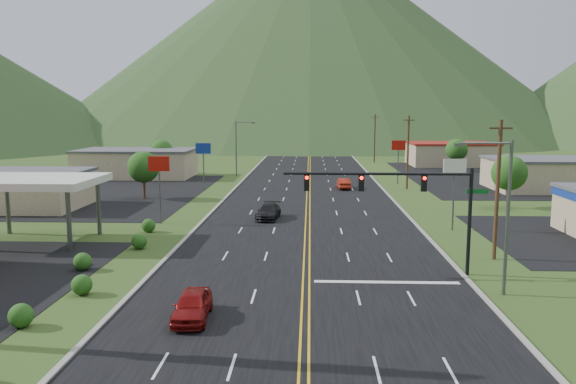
{
  "coord_description": "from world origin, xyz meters",
  "views": [
    {
      "loc": [
        0.21,
        -21.92,
        10.56
      ],
      "look_at": [
        -1.46,
        20.18,
        4.5
      ],
      "focal_mm": 35.0,
      "sensor_mm": 36.0,
      "label": 1
    }
  ],
  "objects_px": {
    "streetlight_west": "(238,144)",
    "car_dark_mid": "(268,212)",
    "gas_canopy": "(34,183)",
    "traffic_signal": "(408,194)",
    "car_red_far": "(344,184)",
    "streetlight_east": "(503,207)",
    "car_red_near": "(192,306)"
  },
  "relations": [
    {
      "from": "streetlight_west",
      "to": "car_red_far",
      "type": "relative_size",
      "value": 2.04
    },
    {
      "from": "gas_canopy",
      "to": "car_red_near",
      "type": "xyz_separation_m",
      "value": [
        16.24,
        -16.68,
        -4.14
      ]
    },
    {
      "from": "traffic_signal",
      "to": "car_dark_mid",
      "type": "height_order",
      "value": "traffic_signal"
    },
    {
      "from": "streetlight_east",
      "to": "traffic_signal",
      "type": "bearing_deg",
      "value": 139.61
    },
    {
      "from": "traffic_signal",
      "to": "car_red_far",
      "type": "height_order",
      "value": "traffic_signal"
    },
    {
      "from": "streetlight_west",
      "to": "car_dark_mid",
      "type": "relative_size",
      "value": 1.83
    },
    {
      "from": "car_dark_mid",
      "to": "car_red_near",
      "type": "bearing_deg",
      "value": -88.22
    },
    {
      "from": "streetlight_east",
      "to": "car_red_near",
      "type": "bearing_deg",
      "value": -164.56
    },
    {
      "from": "traffic_signal",
      "to": "streetlight_west",
      "type": "xyz_separation_m",
      "value": [
        -18.16,
        56.0,
        -0.15
      ]
    },
    {
      "from": "streetlight_east",
      "to": "gas_canopy",
      "type": "relative_size",
      "value": 0.9
    },
    {
      "from": "gas_canopy",
      "to": "car_red_near",
      "type": "height_order",
      "value": "gas_canopy"
    },
    {
      "from": "streetlight_east",
      "to": "car_red_near",
      "type": "height_order",
      "value": "streetlight_east"
    },
    {
      "from": "streetlight_west",
      "to": "car_dark_mid",
      "type": "xyz_separation_m",
      "value": [
        7.79,
        -37.49,
        -4.47
      ]
    },
    {
      "from": "car_dark_mid",
      "to": "gas_canopy",
      "type": "bearing_deg",
      "value": -144.17
    },
    {
      "from": "traffic_signal",
      "to": "gas_canopy",
      "type": "height_order",
      "value": "traffic_signal"
    },
    {
      "from": "gas_canopy",
      "to": "traffic_signal",
      "type": "bearing_deg",
      "value": -15.7
    },
    {
      "from": "streetlight_west",
      "to": "gas_canopy",
      "type": "relative_size",
      "value": 0.9
    },
    {
      "from": "streetlight_east",
      "to": "car_dark_mid",
      "type": "height_order",
      "value": "streetlight_east"
    },
    {
      "from": "streetlight_east",
      "to": "car_red_far",
      "type": "xyz_separation_m",
      "value": [
        -6.36,
        44.68,
        -4.45
      ]
    },
    {
      "from": "car_dark_mid",
      "to": "streetlight_west",
      "type": "bearing_deg",
      "value": 107.44
    },
    {
      "from": "gas_canopy",
      "to": "car_red_far",
      "type": "xyz_separation_m",
      "value": [
        26.82,
        32.68,
        -4.14
      ]
    },
    {
      "from": "streetlight_west",
      "to": "car_red_near",
      "type": "distance_m",
      "value": 65.1
    },
    {
      "from": "car_dark_mid",
      "to": "car_red_far",
      "type": "xyz_separation_m",
      "value": [
        8.71,
        22.17,
        0.01
      ]
    },
    {
      "from": "traffic_signal",
      "to": "streetlight_west",
      "type": "bearing_deg",
      "value": 107.97
    },
    {
      "from": "traffic_signal",
      "to": "streetlight_east",
      "type": "xyz_separation_m",
      "value": [
        4.7,
        -4.0,
        -0.15
      ]
    },
    {
      "from": "car_dark_mid",
      "to": "car_red_far",
      "type": "bearing_deg",
      "value": 74.26
    },
    {
      "from": "streetlight_east",
      "to": "car_dark_mid",
      "type": "distance_m",
      "value": 27.45
    },
    {
      "from": "traffic_signal",
      "to": "car_red_far",
      "type": "bearing_deg",
      "value": 92.34
    },
    {
      "from": "traffic_signal",
      "to": "streetlight_east",
      "type": "distance_m",
      "value": 6.17
    },
    {
      "from": "streetlight_east",
      "to": "gas_canopy",
      "type": "bearing_deg",
      "value": 160.12
    },
    {
      "from": "traffic_signal",
      "to": "streetlight_east",
      "type": "height_order",
      "value": "streetlight_east"
    },
    {
      "from": "streetlight_east",
      "to": "car_red_far",
      "type": "relative_size",
      "value": 2.04
    }
  ]
}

